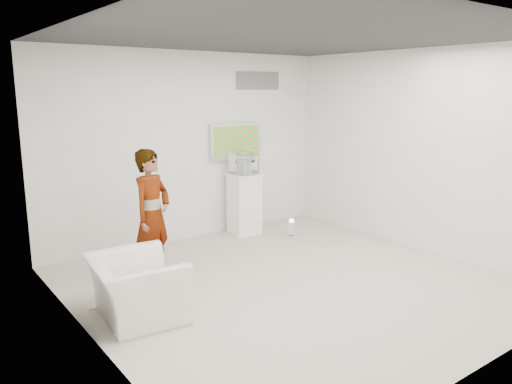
% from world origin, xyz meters
% --- Properties ---
extents(room, '(5.01, 5.01, 3.00)m').
position_xyz_m(room, '(0.00, 0.00, 1.50)').
color(room, beige).
rests_on(room, ground).
extents(tv, '(1.00, 0.08, 0.60)m').
position_xyz_m(tv, '(0.85, 2.45, 1.55)').
color(tv, silver).
rests_on(tv, room).
extents(logo_decal, '(0.90, 0.02, 0.30)m').
position_xyz_m(logo_decal, '(1.35, 2.49, 2.55)').
color(logo_decal, slate).
rests_on(logo_decal, room).
extents(person, '(0.73, 0.64, 1.69)m').
position_xyz_m(person, '(-1.31, 1.18, 0.84)').
color(person, white).
rests_on(person, room).
extents(armchair, '(1.00, 1.11, 0.67)m').
position_xyz_m(armchair, '(-1.95, 0.25, 0.33)').
color(armchair, white).
rests_on(armchair, room).
extents(pedestal, '(0.54, 0.54, 1.02)m').
position_xyz_m(pedestal, '(0.83, 2.18, 0.51)').
color(pedestal, white).
rests_on(pedestal, room).
extents(floor_uplight, '(0.25, 0.25, 0.31)m').
position_xyz_m(floor_uplight, '(1.28, 1.47, 0.16)').
color(floor_uplight, white).
rests_on(floor_uplight, room).
extents(vitrine, '(0.46, 0.46, 0.36)m').
position_xyz_m(vitrine, '(0.83, 2.18, 1.21)').
color(vitrine, white).
rests_on(vitrine, pedestal).
extents(console, '(0.07, 0.17, 0.23)m').
position_xyz_m(console, '(0.83, 2.18, 1.14)').
color(console, white).
rests_on(console, pedestal).
extents(wii_remote, '(0.04, 0.13, 0.03)m').
position_xyz_m(wii_remote, '(-1.16, 1.43, 1.52)').
color(wii_remote, white).
rests_on(wii_remote, person).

